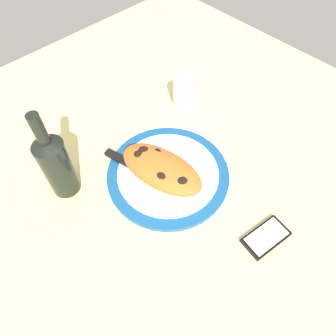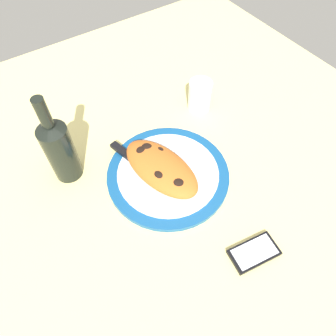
# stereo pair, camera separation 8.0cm
# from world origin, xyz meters

# --- Properties ---
(ground_plane) EXTENTS (1.50, 1.50, 0.03)m
(ground_plane) POSITION_xyz_m (0.00, 0.00, -0.01)
(ground_plane) COLOR #E5D684
(plate) EXTENTS (0.33, 0.33, 0.02)m
(plate) POSITION_xyz_m (0.00, 0.00, 0.01)
(plate) COLOR navy
(plate) RESTS_ON ground_plane
(calzone) EXTENTS (0.25, 0.16, 0.05)m
(calzone) POSITION_xyz_m (0.01, 0.02, 0.04)
(calzone) COLOR #C16023
(calzone) RESTS_ON plate
(fork) EXTENTS (0.18, 0.04, 0.00)m
(fork) POSITION_xyz_m (-0.01, -0.08, 0.02)
(fork) COLOR silver
(fork) RESTS_ON plate
(knife) EXTENTS (0.24, 0.08, 0.01)m
(knife) POSITION_xyz_m (0.08, 0.06, 0.02)
(knife) COLOR silver
(knife) RESTS_ON plate
(smartphone) EXTENTS (0.08, 0.12, 0.01)m
(smartphone) POSITION_xyz_m (-0.29, -0.04, 0.01)
(smartphone) COLOR black
(smartphone) RESTS_ON ground_plane
(water_glass) EXTENTS (0.07, 0.07, 0.10)m
(water_glass) POSITION_xyz_m (0.17, -0.23, 0.04)
(water_glass) COLOR silver
(water_glass) RESTS_ON ground_plane
(wine_bottle) EXTENTS (0.07, 0.07, 0.26)m
(wine_bottle) POSITION_xyz_m (0.16, 0.21, 0.10)
(wine_bottle) COLOR black
(wine_bottle) RESTS_ON ground_plane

